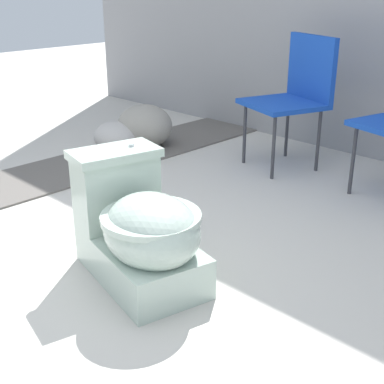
{
  "coord_description": "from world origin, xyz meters",
  "views": [
    {
      "loc": [
        1.58,
        -0.97,
        1.17
      ],
      "look_at": [
        0.07,
        0.57,
        0.3
      ],
      "focal_mm": 50.0,
      "sensor_mm": 36.0,
      "label": 1
    }
  ],
  "objects_px": {
    "folding_chair_left": "(297,88)",
    "toilet": "(140,230)",
    "boulder_far": "(145,126)",
    "boulder_near": "(116,137)"
  },
  "relations": [
    {
      "from": "folding_chair_left",
      "to": "toilet",
      "type": "bearing_deg",
      "value": 33.12
    },
    {
      "from": "toilet",
      "to": "boulder_far",
      "type": "bearing_deg",
      "value": 151.82
    },
    {
      "from": "boulder_near",
      "to": "boulder_far",
      "type": "height_order",
      "value": "boulder_far"
    },
    {
      "from": "boulder_near",
      "to": "toilet",
      "type": "bearing_deg",
      "value": -34.48
    },
    {
      "from": "boulder_near",
      "to": "boulder_far",
      "type": "bearing_deg",
      "value": 73.83
    },
    {
      "from": "folding_chair_left",
      "to": "boulder_near",
      "type": "bearing_deg",
      "value": -39.17
    },
    {
      "from": "toilet",
      "to": "boulder_near",
      "type": "xyz_separation_m",
      "value": [
        -1.46,
        1.0,
        -0.11
      ]
    },
    {
      "from": "toilet",
      "to": "boulder_far",
      "type": "distance_m",
      "value": 1.86
    },
    {
      "from": "boulder_near",
      "to": "folding_chair_left",
      "type": "bearing_deg",
      "value": 31.26
    },
    {
      "from": "boulder_far",
      "to": "boulder_near",
      "type": "bearing_deg",
      "value": -106.17
    }
  ]
}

